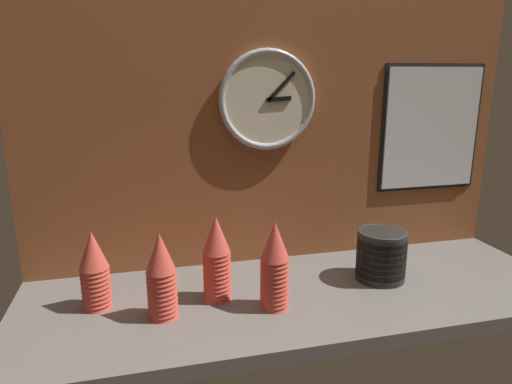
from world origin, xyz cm
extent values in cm
cube|color=slate|center=(0.00, 0.00, -2.00)|extent=(160.00, 56.00, 4.00)
cube|color=brown|center=(0.00, 26.50, 52.50)|extent=(160.00, 3.00, 105.00)
cone|color=#DB4C3D|center=(-39.42, -5.62, 5.18)|extent=(7.82, 7.82, 10.37)
cone|color=#DB4C3D|center=(-39.42, -5.62, 6.45)|extent=(7.82, 7.82, 10.37)
cone|color=#DB4C3D|center=(-39.42, -5.62, 7.72)|extent=(7.82, 7.82, 10.37)
cone|color=#DB4C3D|center=(-39.42, -5.62, 8.99)|extent=(7.82, 7.82, 10.37)
cone|color=#DB4C3D|center=(-39.42, -5.62, 10.25)|extent=(7.82, 7.82, 10.37)
cone|color=#DB4C3D|center=(-39.42, -5.62, 11.52)|extent=(7.82, 7.82, 10.37)
cone|color=#DB4C3D|center=(-39.42, -5.62, 12.79)|extent=(7.82, 7.82, 10.37)
cone|color=#DB4C3D|center=(-39.42, -5.62, 14.05)|extent=(7.82, 7.82, 10.37)
cone|color=#DB4C3D|center=(-39.42, -5.62, 15.32)|extent=(7.82, 7.82, 10.37)
cone|color=#DB4C3D|center=(-39.42, -5.62, 16.59)|extent=(7.82, 7.82, 10.37)
cone|color=#DB4C3D|center=(-39.42, -5.62, 17.86)|extent=(7.82, 7.82, 10.37)
cone|color=#DB4C3D|center=(-24.17, 0.53, 5.18)|extent=(7.82, 7.82, 10.37)
cone|color=#DB4C3D|center=(-24.17, 0.53, 6.45)|extent=(7.82, 7.82, 10.37)
cone|color=#DB4C3D|center=(-24.17, 0.53, 7.72)|extent=(7.82, 7.82, 10.37)
cone|color=#DB4C3D|center=(-24.17, 0.53, 8.99)|extent=(7.82, 7.82, 10.37)
cone|color=#DB4C3D|center=(-24.17, 0.53, 10.25)|extent=(7.82, 7.82, 10.37)
cone|color=#DB4C3D|center=(-24.17, 0.53, 11.52)|extent=(7.82, 7.82, 10.37)
cone|color=#DB4C3D|center=(-24.17, 0.53, 12.79)|extent=(7.82, 7.82, 10.37)
cone|color=#DB4C3D|center=(-24.17, 0.53, 14.05)|extent=(7.82, 7.82, 10.37)
cone|color=#DB4C3D|center=(-24.17, 0.53, 15.32)|extent=(7.82, 7.82, 10.37)
cone|color=#DB4C3D|center=(-24.17, 0.53, 16.59)|extent=(7.82, 7.82, 10.37)
cone|color=#DB4C3D|center=(-24.17, 0.53, 17.86)|extent=(7.82, 7.82, 10.37)
cone|color=#DB4C3D|center=(-24.17, 0.53, 19.12)|extent=(7.82, 7.82, 10.37)
cone|color=#DB4C3D|center=(-10.01, -7.92, 5.18)|extent=(7.82, 7.82, 10.37)
cone|color=#DB4C3D|center=(-10.01, -7.92, 6.45)|extent=(7.82, 7.82, 10.37)
cone|color=#DB4C3D|center=(-10.01, -7.92, 7.72)|extent=(7.82, 7.82, 10.37)
cone|color=#DB4C3D|center=(-10.01, -7.92, 8.99)|extent=(7.82, 7.82, 10.37)
cone|color=#DB4C3D|center=(-10.01, -7.92, 10.25)|extent=(7.82, 7.82, 10.37)
cone|color=#DB4C3D|center=(-10.01, -7.92, 11.52)|extent=(7.82, 7.82, 10.37)
cone|color=#DB4C3D|center=(-10.01, -7.92, 12.79)|extent=(7.82, 7.82, 10.37)
cone|color=#DB4C3D|center=(-10.01, -7.92, 14.05)|extent=(7.82, 7.82, 10.37)
cone|color=#DB4C3D|center=(-10.01, -7.92, 15.32)|extent=(7.82, 7.82, 10.37)
cone|color=#DB4C3D|center=(-10.01, -7.92, 16.59)|extent=(7.82, 7.82, 10.37)
cone|color=#DB4C3D|center=(-10.01, -7.92, 17.86)|extent=(7.82, 7.82, 10.37)
cone|color=#DB4C3D|center=(-10.01, -7.92, 19.12)|extent=(7.82, 7.82, 10.37)
cone|color=#DB4C3D|center=(-56.50, 3.74, 5.18)|extent=(7.82, 7.82, 10.37)
cone|color=#DB4C3D|center=(-56.50, 3.74, 6.45)|extent=(7.82, 7.82, 10.37)
cone|color=#DB4C3D|center=(-56.50, 3.74, 7.72)|extent=(7.82, 7.82, 10.37)
cone|color=#DB4C3D|center=(-56.50, 3.74, 8.99)|extent=(7.82, 7.82, 10.37)
cone|color=#DB4C3D|center=(-56.50, 3.74, 10.25)|extent=(7.82, 7.82, 10.37)
cone|color=#DB4C3D|center=(-56.50, 3.74, 11.52)|extent=(7.82, 7.82, 10.37)
cone|color=#DB4C3D|center=(-56.50, 3.74, 12.79)|extent=(7.82, 7.82, 10.37)
cone|color=#DB4C3D|center=(-56.50, 3.74, 14.05)|extent=(7.82, 7.82, 10.37)
cone|color=#DB4C3D|center=(-56.50, 3.74, 15.32)|extent=(7.82, 7.82, 10.37)
cone|color=#DB4C3D|center=(-56.50, 3.74, 16.59)|extent=(7.82, 7.82, 10.37)
cylinder|color=black|center=(26.68, 1.46, 1.84)|extent=(14.98, 14.98, 3.67)
cylinder|color=black|center=(26.68, 1.46, 3.78)|extent=(14.98, 14.98, 3.67)
cylinder|color=black|center=(26.68, 1.46, 5.73)|extent=(14.98, 14.98, 3.67)
cylinder|color=black|center=(26.68, 1.46, 7.68)|extent=(14.98, 14.98, 3.67)
cylinder|color=black|center=(26.68, 1.46, 9.63)|extent=(14.98, 14.98, 3.67)
cylinder|color=black|center=(26.68, 1.46, 11.57)|extent=(14.98, 14.98, 3.67)
cylinder|color=black|center=(26.68, 1.46, 13.52)|extent=(14.98, 14.98, 3.67)
torus|color=#302D2A|center=(26.68, 1.46, 14.81)|extent=(15.10, 15.10, 1.32)
cylinder|color=beige|center=(-3.60, 23.90, 53.53)|extent=(30.23, 1.80, 30.23)
torus|color=#B2B2B7|center=(-3.60, 23.09, 53.53)|extent=(31.00, 1.98, 31.00)
cube|color=black|center=(0.17, 22.60, 53.78)|extent=(7.63, 0.60, 1.86)
cube|color=black|center=(0.56, 22.60, 57.71)|extent=(9.00, 0.60, 9.02)
cylinder|color=black|center=(-3.60, 22.60, 53.53)|extent=(1.51, 0.60, 1.51)
cube|color=black|center=(55.83, 24.62, 42.99)|extent=(37.92, 0.60, 43.64)
cube|color=white|center=(55.83, 24.20, 42.99)|extent=(35.52, 1.20, 41.24)
camera|label=1|loc=(-41.88, -115.29, 61.45)|focal=32.00mm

